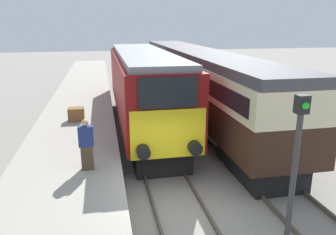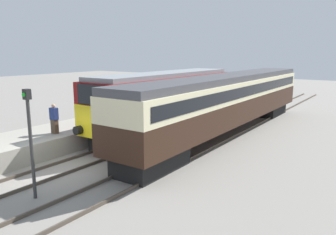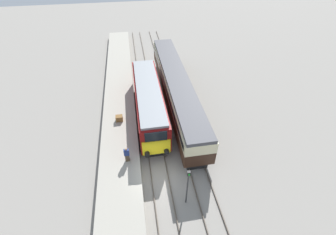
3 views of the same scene
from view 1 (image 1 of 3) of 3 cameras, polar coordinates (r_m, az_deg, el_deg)
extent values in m
plane|color=gray|center=(9.63, 2.52, -17.04)|extent=(120.00, 120.00, 0.00)
cube|color=#9E998C|center=(16.58, -15.44, -1.30)|extent=(3.50, 50.00, 0.97)
cube|color=#4C4238|center=(13.89, -5.35, -5.97)|extent=(0.07, 60.00, 0.14)
cube|color=#4C4238|center=(14.09, 0.49, -5.56)|extent=(0.07, 60.00, 0.14)
cube|color=#4C4238|center=(14.60, 8.08, -4.94)|extent=(0.07, 60.00, 0.14)
cube|color=#4C4238|center=(15.12, 13.24, -4.48)|extent=(0.07, 60.00, 0.14)
cube|color=black|center=(13.40, -2.12, -4.77)|extent=(2.03, 4.00, 1.00)
cube|color=black|center=(20.59, -5.55, 2.59)|extent=(2.03, 4.00, 1.00)
cube|color=maroon|center=(16.53, -4.33, 5.90)|extent=(2.70, 12.56, 2.72)
cube|color=yellow|center=(10.60, 0.04, -2.89)|extent=(2.48, 0.10, 1.63)
cube|color=black|center=(10.24, 0.04, 4.36)|extent=(1.89, 0.10, 0.98)
cube|color=gray|center=(16.33, -4.44, 11.02)|extent=(2.38, 12.06, 0.24)
cylinder|color=black|center=(10.44, -4.33, -5.97)|extent=(0.44, 0.35, 0.44)
cylinder|color=black|center=(10.76, 4.72, -5.30)|extent=(0.44, 0.35, 0.44)
cube|color=black|center=(12.42, 15.46, -7.23)|extent=(1.89, 3.60, 0.95)
cube|color=black|center=(27.47, 0.09, 5.99)|extent=(1.89, 3.60, 0.95)
cube|color=#331E14|center=(19.42, 4.94, 5.28)|extent=(2.70, 20.79, 1.41)
cube|color=beige|center=(19.23, 5.03, 8.96)|extent=(2.71, 20.79, 1.11)
cube|color=black|center=(19.23, 5.03, 8.96)|extent=(2.75, 19.96, 0.61)
cube|color=#424247|center=(19.16, 5.08, 11.14)|extent=(2.48, 20.79, 0.36)
cube|color=#473828|center=(10.30, -13.86, -6.78)|extent=(0.36, 0.24, 0.75)
cube|color=navy|center=(10.06, -14.12, -3.16)|extent=(0.44, 0.26, 0.63)
sphere|color=tan|center=(9.93, -14.28, -0.90)|extent=(0.20, 0.20, 0.20)
cylinder|color=#333333|center=(7.41, 20.65, -12.88)|extent=(0.12, 0.12, 3.60)
cube|color=black|center=(6.72, 22.30, 2.15)|extent=(0.24, 0.20, 0.36)
sphere|color=green|center=(6.63, 22.81, 1.92)|extent=(0.14, 0.14, 0.14)
cube|color=brown|center=(15.54, -15.69, 0.55)|extent=(0.70, 0.56, 0.60)
camera|label=2|loc=(13.96, 82.70, 1.70)|focal=35.00mm
camera|label=3|loc=(11.75, 166.59, 58.19)|focal=24.00mm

